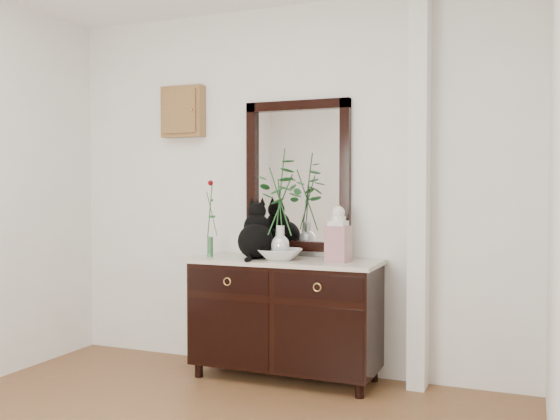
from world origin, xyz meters
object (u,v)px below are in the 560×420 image
at_px(cat, 256,229).
at_px(lotus_bowl, 280,254).
at_px(sideboard, 285,312).
at_px(ginger_jar, 338,233).

distance_m(cat, lotus_bowl, 0.26).
xyz_separation_m(sideboard, ginger_jar, (0.39, -0.01, 0.57)).
relative_size(cat, ginger_jar, 1.05).
bearing_deg(sideboard, lotus_bowl, -124.42).
xyz_separation_m(cat, ginger_jar, (0.61, 0.00, -0.01)).
relative_size(lotus_bowl, ginger_jar, 0.78).
height_order(sideboard, cat, cat).
height_order(sideboard, lotus_bowl, lotus_bowl).
bearing_deg(cat, lotus_bowl, -23.11).
bearing_deg(sideboard, cat, -177.03).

